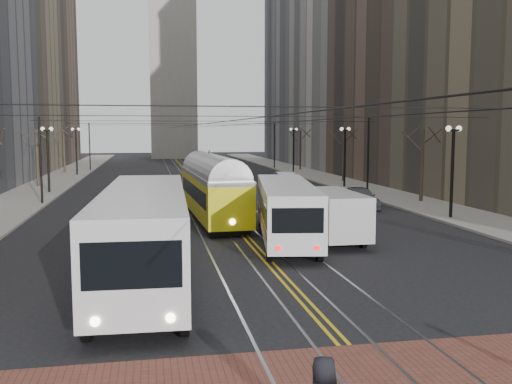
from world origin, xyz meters
name	(u,v)px	position (x,y,z in m)	size (l,w,h in m)	color
ground	(332,333)	(0.00, 0.00, 0.00)	(260.00, 260.00, 0.00)	black
sidewalk_left	(48,186)	(-15.00, 45.00, 0.07)	(5.00, 140.00, 0.15)	gray
sidewalk_right	(334,181)	(15.00, 45.00, 0.07)	(5.00, 140.00, 0.15)	gray
streetcar_rails	(197,184)	(0.00, 45.00, 0.00)	(4.80, 130.00, 0.02)	gray
centre_lines	(197,184)	(0.00, 45.00, 0.01)	(0.42, 130.00, 0.01)	gold
building_left_far	(19,42)	(-25.50, 86.00, 20.00)	(16.00, 20.00, 40.00)	brown
building_right_mid	(423,28)	(25.50, 46.00, 17.00)	(16.00, 20.00, 34.00)	brown
building_right_far	(319,50)	(25.50, 86.00, 20.00)	(16.00, 20.00, 40.00)	slate
lamp_posts	(215,167)	(0.00, 28.75, 2.80)	(27.60, 57.20, 5.60)	black
street_trees	(206,162)	(0.00, 35.25, 2.80)	(31.68, 53.28, 5.60)	#382D23
trolley_wires	(207,151)	(0.00, 34.83, 3.77)	(25.96, 120.00, 6.60)	black
transit_bus	(145,237)	(-5.15, 6.25, 1.72)	(2.87, 13.78, 3.44)	silver
streetcar	(213,194)	(-1.05, 20.80, 1.58)	(2.50, 13.43, 3.17)	yellow
rear_bus	(286,213)	(1.80, 12.94, 1.48)	(2.46, 11.32, 2.95)	white
cargo_van	(333,217)	(4.10, 12.38, 1.27)	(2.21, 5.74, 2.54)	silver
sedan_grey	(360,197)	(9.93, 23.90, 0.79)	(1.87, 4.66, 1.59)	#44484D
sedan_silver	(286,181)	(7.65, 36.97, 0.86)	(1.81, 5.20, 1.71)	#94959B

